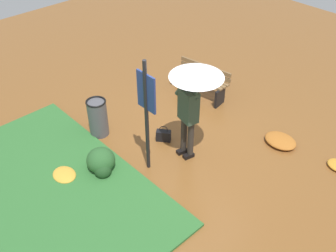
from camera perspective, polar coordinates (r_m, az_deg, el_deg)
name	(u,v)px	position (r m, az deg, el deg)	size (l,w,h in m)	color
ground_plane	(184,151)	(7.95, 2.38, -3.67)	(18.00, 18.00, 0.00)	brown
grass_verge	(22,207)	(7.33, -20.41, -10.96)	(4.80, 4.00, 0.05)	#2D662D
person_with_umbrella	(193,90)	(6.91, 3.64, 5.27)	(0.96, 0.96, 2.04)	#2D2823
info_sign_post	(147,105)	(6.71, -3.14, 3.11)	(0.44, 0.07, 2.30)	black
handbag	(164,135)	(8.13, -0.65, -1.38)	(0.32, 0.30, 0.37)	black
park_bench	(201,79)	(9.47, 4.83, 6.77)	(1.40, 0.57, 0.75)	black
trash_bin	(98,118)	(8.26, -10.15, 1.22)	(0.42, 0.42, 0.83)	#4C4C51
shrub_cluster	(101,162)	(7.47, -9.67, -5.20)	(0.59, 0.54, 0.48)	#285628
leaf_pile_by_bench	(280,141)	(8.41, 16.02, -2.05)	(0.67, 0.54, 0.15)	#A86023
leaf_pile_far_path	(64,175)	(7.62, -14.82, -6.86)	(0.50, 0.40, 0.11)	gold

